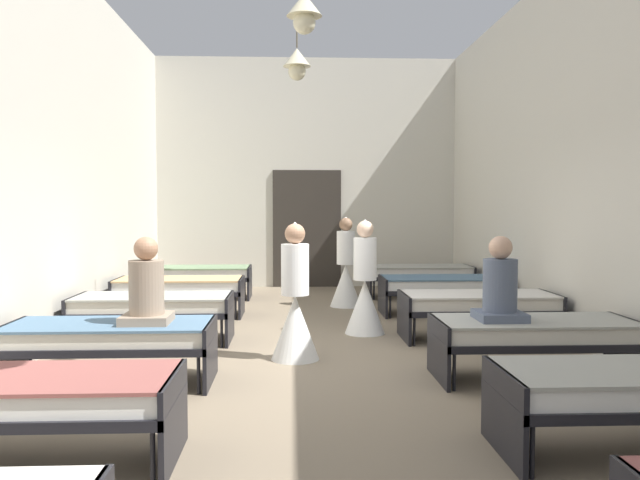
# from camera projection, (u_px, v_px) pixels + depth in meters

# --- Properties ---
(ground_plane) EXTENTS (6.71, 13.11, 0.10)m
(ground_plane) POSITION_uv_depth(u_px,v_px,m) (321.00, 363.00, 6.94)
(ground_plane) COLOR #7A6B56
(room_shell) EXTENTS (6.51, 12.71, 4.69)m
(room_shell) POSITION_uv_depth(u_px,v_px,m) (316.00, 152.00, 8.14)
(room_shell) COLOR beige
(room_shell) RESTS_ON ground
(bed_left_row_1) EXTENTS (1.90, 0.84, 0.57)m
(bed_left_row_1) POSITION_uv_depth(u_px,v_px,m) (27.00, 397.00, 4.05)
(bed_left_row_1) COLOR black
(bed_left_row_1) RESTS_ON ground
(bed_left_row_2) EXTENTS (1.90, 0.84, 0.57)m
(bed_left_row_2) POSITION_uv_depth(u_px,v_px,m) (110.00, 337.00, 5.90)
(bed_left_row_2) COLOR black
(bed_left_row_2) RESTS_ON ground
(bed_right_row_2) EXTENTS (1.90, 0.84, 0.57)m
(bed_right_row_2) POSITION_uv_depth(u_px,v_px,m) (535.00, 333.00, 6.08)
(bed_right_row_2) COLOR black
(bed_right_row_2) RESTS_ON ground
(bed_left_row_3) EXTENTS (1.90, 0.84, 0.57)m
(bed_left_row_3) POSITION_uv_depth(u_px,v_px,m) (153.00, 306.00, 7.75)
(bed_left_row_3) COLOR black
(bed_left_row_3) RESTS_ON ground
(bed_right_row_3) EXTENTS (1.90, 0.84, 0.57)m
(bed_right_row_3) POSITION_uv_depth(u_px,v_px,m) (478.00, 304.00, 7.93)
(bed_right_row_3) COLOR black
(bed_right_row_3) RESTS_ON ground
(bed_left_row_4) EXTENTS (1.90, 0.84, 0.57)m
(bed_left_row_4) POSITION_uv_depth(u_px,v_px,m) (180.00, 287.00, 9.60)
(bed_left_row_4) COLOR black
(bed_left_row_4) RESTS_ON ground
(bed_right_row_4) EXTENTS (1.90, 0.84, 0.57)m
(bed_right_row_4) POSITION_uv_depth(u_px,v_px,m) (443.00, 286.00, 9.78)
(bed_right_row_4) COLOR black
(bed_right_row_4) RESTS_ON ground
(bed_left_row_5) EXTENTS (1.90, 0.84, 0.57)m
(bed_left_row_5) POSITION_uv_depth(u_px,v_px,m) (198.00, 274.00, 11.44)
(bed_left_row_5) COLOR black
(bed_left_row_5) RESTS_ON ground
(bed_right_row_5) EXTENTS (1.90, 0.84, 0.57)m
(bed_right_row_5) POSITION_uv_depth(u_px,v_px,m) (419.00, 273.00, 11.62)
(bed_right_row_5) COLOR black
(bed_right_row_5) RESTS_ON ground
(nurse_near_aisle) EXTENTS (0.52, 0.52, 1.49)m
(nurse_near_aisle) POSITION_uv_depth(u_px,v_px,m) (346.00, 275.00, 10.52)
(nurse_near_aisle) COLOR white
(nurse_near_aisle) RESTS_ON ground
(nurse_mid_aisle) EXTENTS (0.52, 0.52, 1.49)m
(nurse_mid_aisle) POSITION_uv_depth(u_px,v_px,m) (365.00, 293.00, 8.27)
(nurse_mid_aisle) COLOR white
(nurse_mid_aisle) RESTS_ON ground
(nurse_far_aisle) EXTENTS (0.52, 0.52, 1.49)m
(nurse_far_aisle) POSITION_uv_depth(u_px,v_px,m) (295.00, 311.00, 6.86)
(nurse_far_aisle) COLOR white
(nurse_far_aisle) RESTS_ON ground
(patient_seated_primary) EXTENTS (0.44, 0.44, 0.80)m
(patient_seated_primary) POSITION_uv_depth(u_px,v_px,m) (500.00, 289.00, 6.03)
(patient_seated_primary) COLOR #515B70
(patient_seated_primary) RESTS_ON bed_right_row_2
(patient_seated_secondary) EXTENTS (0.44, 0.44, 0.80)m
(patient_seated_secondary) POSITION_uv_depth(u_px,v_px,m) (147.00, 291.00, 5.87)
(patient_seated_secondary) COLOR gray
(patient_seated_secondary) RESTS_ON bed_left_row_2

